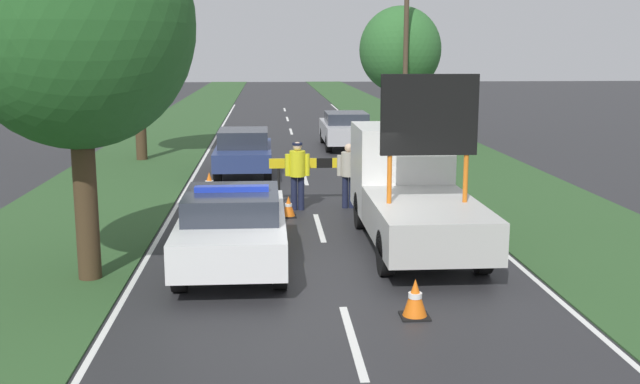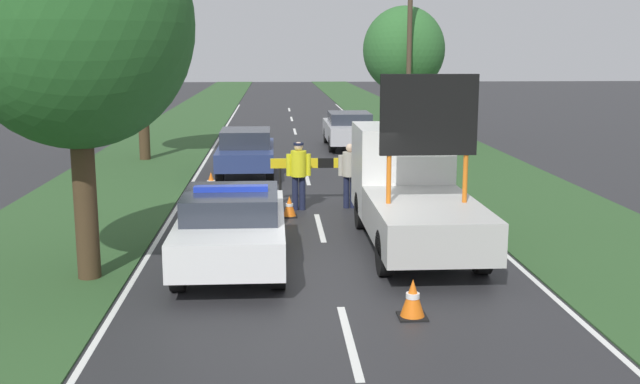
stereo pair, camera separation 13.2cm
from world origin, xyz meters
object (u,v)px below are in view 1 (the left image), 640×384
at_px(work_truck, 410,188).
at_px(pedestrian_civilian, 349,170).
at_px(traffic_cone_behind_barrier, 288,207).
at_px(road_barrier, 316,167).
at_px(traffic_cone_centre_front, 396,200).
at_px(traffic_cone_near_truck, 415,298).
at_px(utility_pole, 406,38).
at_px(traffic_cone_near_police, 209,184).
at_px(roadside_tree_mid_left, 75,25).
at_px(traffic_cone_lane_edge, 240,202).
at_px(police_car, 233,226).
at_px(roadside_tree_near_left, 400,50).
at_px(queued_car_sedan_silver, 346,129).
at_px(police_officer, 297,170).
at_px(roadside_tree_near_right, 135,4).
at_px(queued_car_hatch_blue, 244,151).

xyz_separation_m(work_truck, pedestrian_civilian, (-0.92, 3.43, -0.18)).
relative_size(work_truck, traffic_cone_behind_barrier, 11.12).
relative_size(road_barrier, traffic_cone_centre_front, 4.24).
height_order(traffic_cone_centre_front, traffic_cone_near_truck, traffic_cone_near_truck).
xyz_separation_m(road_barrier, utility_pole, (4.37, 11.28, 3.44)).
distance_m(traffic_cone_near_police, roadside_tree_mid_left, 8.77).
xyz_separation_m(traffic_cone_near_truck, traffic_cone_behind_barrier, (-1.71, 7.02, -0.04)).
height_order(traffic_cone_lane_edge, roadside_tree_mid_left, roadside_tree_mid_left).
distance_m(police_car, utility_pole, 18.46).
bearing_deg(traffic_cone_lane_edge, roadside_tree_near_left, 66.16).
relative_size(work_truck, traffic_cone_lane_edge, 8.52).
distance_m(traffic_cone_near_police, traffic_cone_near_truck, 10.60).
bearing_deg(traffic_cone_near_police, road_barrier, -24.11).
bearing_deg(traffic_cone_behind_barrier, queued_car_sedan_silver, 78.01).
bearing_deg(work_truck, police_officer, -52.87).
height_order(traffic_cone_centre_front, roadside_tree_near_left, roadside_tree_near_left).
relative_size(traffic_cone_behind_barrier, roadside_tree_near_left, 0.09).
height_order(queued_car_sedan_silver, roadside_tree_near_right, roadside_tree_near_right).
xyz_separation_m(pedestrian_civilian, roadside_tree_near_left, (3.72, 13.92, 2.98)).
height_order(traffic_cone_behind_barrier, roadside_tree_near_right, roadside_tree_near_right).
xyz_separation_m(pedestrian_civilian, utility_pole, (3.59, 11.89, 3.45)).
distance_m(roadside_tree_near_right, roadside_tree_mid_left, 14.63).
height_order(queued_car_hatch_blue, queued_car_sedan_silver, queued_car_hatch_blue).
height_order(police_officer, traffic_cone_lane_edge, police_officer).
relative_size(pedestrian_civilian, queued_car_hatch_blue, 0.38).
distance_m(queued_car_hatch_blue, utility_pole, 9.92).
relative_size(traffic_cone_near_police, roadside_tree_near_right, 0.09).
xyz_separation_m(queued_car_hatch_blue, roadside_tree_mid_left, (-2.38, -10.96, 3.61)).
bearing_deg(police_officer, queued_car_hatch_blue, -76.28).
relative_size(work_truck, queued_car_sedan_silver, 1.23).
distance_m(police_car, roadside_tree_near_right, 15.19).
height_order(traffic_cone_behind_barrier, queued_car_hatch_blue, queued_car_hatch_blue).
relative_size(traffic_cone_behind_barrier, queued_car_hatch_blue, 0.12).
height_order(traffic_cone_behind_barrier, roadside_tree_near_left, roadside_tree_near_left).
bearing_deg(roadside_tree_mid_left, queued_car_sedan_silver, 70.13).
relative_size(police_officer, traffic_cone_lane_edge, 2.55).
xyz_separation_m(work_truck, queued_car_hatch_blue, (-3.74, 8.68, -0.37)).
bearing_deg(road_barrier, police_car, -106.34).
bearing_deg(police_car, roadside_tree_mid_left, -162.61).
bearing_deg(roadside_tree_mid_left, traffic_cone_near_police, 78.70).
relative_size(police_car, traffic_cone_behind_barrier, 8.98).
xyz_separation_m(police_officer, queued_car_sedan_silver, (2.48, 12.06, -0.26)).
relative_size(traffic_cone_near_police, traffic_cone_behind_barrier, 1.27).
bearing_deg(roadside_tree_mid_left, traffic_cone_centre_front, 39.19).
xyz_separation_m(traffic_cone_near_police, roadside_tree_near_right, (-2.96, 6.90, 5.22)).
bearing_deg(queued_car_hatch_blue, traffic_cone_near_police, 75.67).
relative_size(road_barrier, roadside_tree_mid_left, 0.38).
relative_size(traffic_cone_near_truck, queued_car_hatch_blue, 0.14).
bearing_deg(utility_pole, queued_car_sedan_silver, 179.76).
bearing_deg(utility_pole, roadside_tree_near_left, 86.34).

